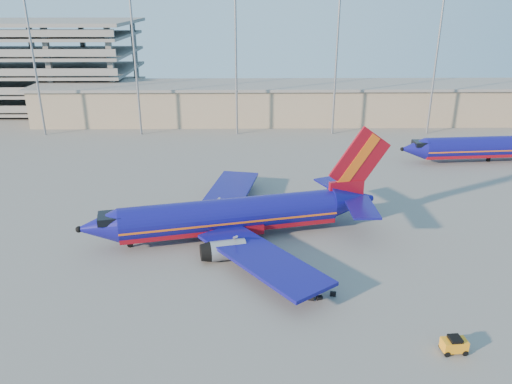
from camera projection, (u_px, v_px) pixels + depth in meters
ground at (270, 230)px, 61.88m from camera, size 220.00×220.00×0.00m
terminal_building at (303, 102)px, 114.35m from camera, size 122.00×16.00×8.50m
parking_garage at (13, 61)px, 125.57m from camera, size 62.00×32.00×21.40m
light_mast_row at (287, 47)px, 98.26m from camera, size 101.60×1.60×28.65m
aircraft_main at (237, 215)px, 59.41m from camera, size 36.97×35.17×12.69m
aircraft_second at (495, 146)px, 86.49m from camera, size 34.70×13.48×11.75m
baggage_tug at (454, 344)px, 40.45m from camera, size 2.09×1.36×1.44m
luggage_pile at (314, 290)px, 48.81m from camera, size 4.11×3.40×0.54m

